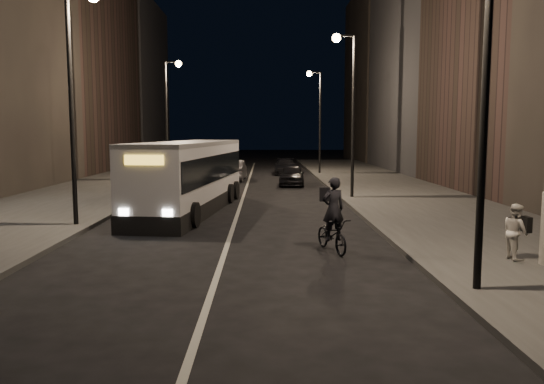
{
  "coord_description": "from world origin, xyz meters",
  "views": [
    {
      "loc": [
        1.15,
        -14.77,
        3.42
      ],
      "look_at": [
        1.38,
        2.26,
        1.5
      ],
      "focal_mm": 35.0,
      "sensor_mm": 36.0,
      "label": 1
    }
  ],
  "objects_px": {
    "car_near": "(292,175)",
    "streetlight_left_far": "(170,104)",
    "streetlight_right_far": "(317,108)",
    "city_bus": "(190,174)",
    "car_far": "(285,167)",
    "streetlight_right_mid": "(348,93)",
    "car_mid": "(234,170)",
    "streetlight_left_near": "(78,76)",
    "pedestrian_woman": "(516,231)",
    "cyclist_on_bicycle": "(332,227)",
    "streetlight_right_near": "(475,34)"
  },
  "relations": [
    {
      "from": "car_near",
      "to": "car_far",
      "type": "bearing_deg",
      "value": 94.03
    },
    {
      "from": "streetlight_left_far",
      "to": "pedestrian_woman",
      "type": "relative_size",
      "value": 5.58
    },
    {
      "from": "cyclist_on_bicycle",
      "to": "car_mid",
      "type": "xyz_separation_m",
      "value": [
        -4.15,
        22.8,
        0.01
      ]
    },
    {
      "from": "streetlight_right_far",
      "to": "car_mid",
      "type": "bearing_deg",
      "value": -141.64
    },
    {
      "from": "streetlight_right_far",
      "to": "car_near",
      "type": "xyz_separation_m",
      "value": [
        -2.43,
        -8.63,
        -4.69
      ]
    },
    {
      "from": "car_mid",
      "to": "streetlight_left_far",
      "type": "bearing_deg",
      "value": 14.63
    },
    {
      "from": "streetlight_right_near",
      "to": "pedestrian_woman",
      "type": "distance_m",
      "value": 5.63
    },
    {
      "from": "car_near",
      "to": "streetlight_left_far",
      "type": "bearing_deg",
      "value": 165.96
    },
    {
      "from": "city_bus",
      "to": "cyclist_on_bicycle",
      "type": "relative_size",
      "value": 5.25
    },
    {
      "from": "cyclist_on_bicycle",
      "to": "car_near",
      "type": "relative_size",
      "value": 0.55
    },
    {
      "from": "cyclist_on_bicycle",
      "to": "car_near",
      "type": "distance_m",
      "value": 19.24
    },
    {
      "from": "streetlight_right_near",
      "to": "streetlight_right_mid",
      "type": "bearing_deg",
      "value": 90.0
    },
    {
      "from": "streetlight_right_mid",
      "to": "car_near",
      "type": "xyz_separation_m",
      "value": [
        -2.43,
        7.37,
        -4.69
      ]
    },
    {
      "from": "streetlight_right_near",
      "to": "car_mid",
      "type": "height_order",
      "value": "streetlight_right_near"
    },
    {
      "from": "streetlight_left_near",
      "to": "streetlight_left_far",
      "type": "relative_size",
      "value": 1.0
    },
    {
      "from": "streetlight_right_near",
      "to": "car_far",
      "type": "bearing_deg",
      "value": 94.37
    },
    {
      "from": "streetlight_right_far",
      "to": "pedestrian_woman",
      "type": "xyz_separation_m",
      "value": [
        2.27,
        -29.44,
        -4.47
      ]
    },
    {
      "from": "streetlight_left_far",
      "to": "car_mid",
      "type": "xyz_separation_m",
      "value": [
        4.27,
        0.94,
        -4.63
      ]
    },
    {
      "from": "car_near",
      "to": "car_mid",
      "type": "distance_m",
      "value": 5.33
    },
    {
      "from": "streetlight_left_near",
      "to": "streetlight_left_far",
      "type": "bearing_deg",
      "value": 90.0
    },
    {
      "from": "streetlight_right_mid",
      "to": "car_far",
      "type": "relative_size",
      "value": 1.85
    },
    {
      "from": "city_bus",
      "to": "pedestrian_woman",
      "type": "bearing_deg",
      "value": -37.49
    },
    {
      "from": "streetlight_right_mid",
      "to": "cyclist_on_bicycle",
      "type": "xyz_separation_m",
      "value": [
        -2.25,
        -11.87,
        -4.64
      ]
    },
    {
      "from": "streetlight_right_near",
      "to": "car_far",
      "type": "distance_m",
      "value": 32.99
    },
    {
      "from": "city_bus",
      "to": "cyclist_on_bicycle",
      "type": "height_order",
      "value": "city_bus"
    },
    {
      "from": "cyclist_on_bicycle",
      "to": "streetlight_left_far",
      "type": "bearing_deg",
      "value": 93.7
    },
    {
      "from": "cyclist_on_bicycle",
      "to": "pedestrian_woman",
      "type": "height_order",
      "value": "cyclist_on_bicycle"
    },
    {
      "from": "streetlight_right_far",
      "to": "car_near",
      "type": "height_order",
      "value": "streetlight_right_far"
    },
    {
      "from": "streetlight_left_far",
      "to": "city_bus",
      "type": "distance_m",
      "value": 14.72
    },
    {
      "from": "cyclist_on_bicycle",
      "to": "pedestrian_woman",
      "type": "xyz_separation_m",
      "value": [
        4.52,
        -1.58,
        0.16
      ]
    },
    {
      "from": "streetlight_left_near",
      "to": "streetlight_left_far",
      "type": "height_order",
      "value": "same"
    },
    {
      "from": "streetlight_right_mid",
      "to": "city_bus",
      "type": "relative_size",
      "value": 0.71
    },
    {
      "from": "cyclist_on_bicycle",
      "to": "streetlight_right_near",
      "type": "bearing_deg",
      "value": -78.76
    },
    {
      "from": "streetlight_right_mid",
      "to": "city_bus",
      "type": "distance_m",
      "value": 9.16
    },
    {
      "from": "pedestrian_woman",
      "to": "streetlight_left_far",
      "type": "bearing_deg",
      "value": 24.12
    },
    {
      "from": "car_far",
      "to": "streetlight_right_far",
      "type": "bearing_deg",
      "value": -11.11
    },
    {
      "from": "streetlight_right_near",
      "to": "pedestrian_woman",
      "type": "relative_size",
      "value": 5.58
    },
    {
      "from": "streetlight_left_near",
      "to": "car_near",
      "type": "bearing_deg",
      "value": 61.84
    },
    {
      "from": "streetlight_right_mid",
      "to": "car_far",
      "type": "height_order",
      "value": "streetlight_right_mid"
    },
    {
      "from": "cyclist_on_bicycle",
      "to": "car_mid",
      "type": "bearing_deg",
      "value": 82.96
    },
    {
      "from": "streetlight_right_near",
      "to": "car_mid",
      "type": "relative_size",
      "value": 1.82
    },
    {
      "from": "streetlight_right_near",
      "to": "car_near",
      "type": "relative_size",
      "value": 2.07
    },
    {
      "from": "streetlight_right_mid",
      "to": "pedestrian_woman",
      "type": "bearing_deg",
      "value": -80.42
    },
    {
      "from": "streetlight_left_far",
      "to": "city_bus",
      "type": "bearing_deg",
      "value": -76.85
    },
    {
      "from": "pedestrian_woman",
      "to": "car_mid",
      "type": "bearing_deg",
      "value": 14.8
    },
    {
      "from": "streetlight_right_far",
      "to": "city_bus",
      "type": "bearing_deg",
      "value": -110.48
    },
    {
      "from": "streetlight_right_near",
      "to": "streetlight_right_far",
      "type": "relative_size",
      "value": 1.0
    },
    {
      "from": "city_bus",
      "to": "cyclist_on_bicycle",
      "type": "bearing_deg",
      "value": -49.95
    },
    {
      "from": "pedestrian_woman",
      "to": "car_near",
      "type": "distance_m",
      "value": 21.34
    },
    {
      "from": "streetlight_right_near",
      "to": "cyclist_on_bicycle",
      "type": "distance_m",
      "value": 6.61
    }
  ]
}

